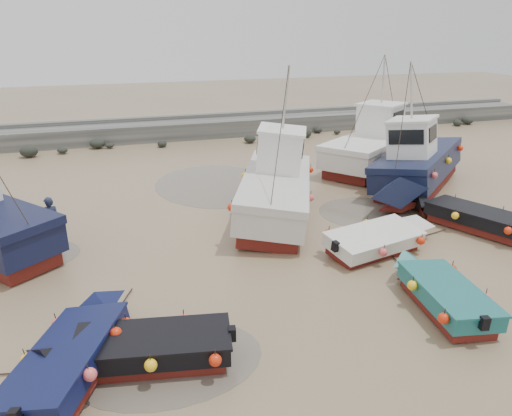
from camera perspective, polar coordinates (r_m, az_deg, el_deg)
The scene contains 15 objects.
ground at distance 16.56m, azimuth 1.78°, elevation -7.79°, with size 120.00×120.00×0.00m, color #937657.
seawall at distance 36.80m, azimuth -9.71°, elevation 8.75°, with size 60.00×4.92×1.50m.
puddle_a at distance 13.01m, azimuth -9.95°, elevation -16.84°, with size 4.69×4.69×0.01m, color #60574B.
puddle_b at distance 22.49m, azimuth 12.30°, elevation -0.47°, with size 4.00×4.00×0.01m, color #60574B.
puddle_c at distance 19.69m, azimuth -25.64°, elevation -5.16°, with size 4.26×4.26×0.01m, color #60574B.
puddle_d at distance 25.89m, azimuth -4.51°, elevation 2.70°, with size 6.29×6.29×0.01m, color #60574B.
dinghy_1 at distance 12.98m, azimuth -19.81°, elevation -15.04°, with size 3.44×5.98×1.43m.
dinghy_2 at distance 15.67m, azimuth 20.31°, elevation -8.60°, with size 2.41×5.65×1.43m.
dinghy_4 at distance 12.70m, azimuth -13.34°, elevation -15.11°, with size 5.98×2.40×1.43m.
dinghy_5 at distance 18.67m, azimuth 14.02°, elevation -3.18°, with size 5.78×2.55×1.43m.
dinghy_6 at distance 21.99m, azimuth 23.22°, elevation -0.68°, with size 3.47×6.03×1.43m.
cabin_boat_1 at distance 21.59m, azimuth 2.10°, elevation 2.79°, with size 6.07×10.68×6.22m.
cabin_boat_2 at distance 25.74m, azimuth 18.00°, elevation 4.70°, with size 9.05×8.11×6.22m.
cabin_boat_3 at distance 29.45m, azimuth 13.59°, elevation 7.03°, with size 9.31×7.24×6.22m.
person at distance 20.39m, azimuth -22.06°, elevation -3.76°, with size 0.68×0.44×1.86m, color #1D243E.
Camera 1 is at (-4.93, -13.76, 7.78)m, focal length 35.00 mm.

